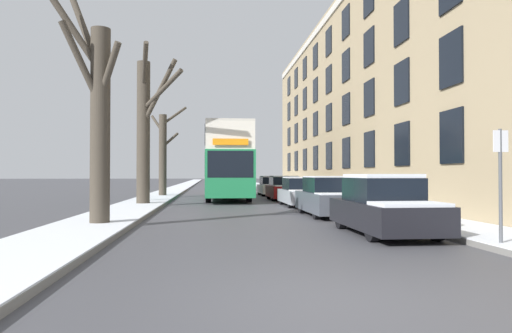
{
  "coord_description": "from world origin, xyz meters",
  "views": [
    {
      "loc": [
        -1.67,
        -5.36,
        1.54
      ],
      "look_at": [
        0.62,
        17.43,
        1.93
      ],
      "focal_mm": 32.0,
      "sensor_mm": 36.0,
      "label": 1
    }
  ],
  "objects_px": {
    "bare_tree_left_0": "(97,113)",
    "pedestrian_left_sidewalk": "(141,187)",
    "parked_car_3": "(284,189)",
    "double_decker_bus": "(227,159)",
    "parked_car_4": "(271,186)",
    "street_sign_post": "(501,180)",
    "parked_car_1": "(330,197)",
    "parked_car_2": "(302,193)",
    "oncoming_van": "(216,176)",
    "bare_tree_left_1": "(145,127)",
    "bare_tree_left_2": "(163,152)",
    "parked_car_0": "(384,207)"
  },
  "relations": [
    {
      "from": "bare_tree_left_0",
      "to": "pedestrian_left_sidewalk",
      "type": "distance_m",
      "value": 11.39
    },
    {
      "from": "parked_car_3",
      "to": "double_decker_bus",
      "type": "bearing_deg",
      "value": 160.27
    },
    {
      "from": "parked_car_4",
      "to": "pedestrian_left_sidewalk",
      "type": "xyz_separation_m",
      "value": [
        -8.1,
        -8.41,
        0.22
      ]
    },
    {
      "from": "street_sign_post",
      "to": "parked_car_1",
      "type": "bearing_deg",
      "value": 99.91
    },
    {
      "from": "parked_car_2",
      "to": "pedestrian_left_sidewalk",
      "type": "relative_size",
      "value": 2.62
    },
    {
      "from": "parked_car_3",
      "to": "bare_tree_left_0",
      "type": "bearing_deg",
      "value": -119.07
    },
    {
      "from": "bare_tree_left_0",
      "to": "oncoming_van",
      "type": "relative_size",
      "value": 1.39
    },
    {
      "from": "parked_car_2",
      "to": "street_sign_post",
      "type": "bearing_deg",
      "value": -83.99
    },
    {
      "from": "double_decker_bus",
      "to": "bare_tree_left_1",
      "type": "bearing_deg",
      "value": -123.2
    },
    {
      "from": "parked_car_1",
      "to": "parked_car_2",
      "type": "bearing_deg",
      "value": 90.0
    },
    {
      "from": "parked_car_3",
      "to": "bare_tree_left_1",
      "type": "bearing_deg",
      "value": -146.19
    },
    {
      "from": "parked_car_1",
      "to": "parked_car_3",
      "type": "xyz_separation_m",
      "value": [
        0.0,
        10.64,
        -0.01
      ]
    },
    {
      "from": "parked_car_1",
      "to": "street_sign_post",
      "type": "height_order",
      "value": "street_sign_post"
    },
    {
      "from": "bare_tree_left_2",
      "to": "parked_car_1",
      "type": "xyz_separation_m",
      "value": [
        7.55,
        -14.12,
        -2.32
      ]
    },
    {
      "from": "bare_tree_left_2",
      "to": "parked_car_0",
      "type": "xyz_separation_m",
      "value": [
        7.55,
        -19.36,
        -2.3
      ]
    },
    {
      "from": "parked_car_0",
      "to": "parked_car_1",
      "type": "distance_m",
      "value": 5.23
    },
    {
      "from": "parked_car_2",
      "to": "pedestrian_left_sidewalk",
      "type": "bearing_deg",
      "value": 161.45
    },
    {
      "from": "bare_tree_left_0",
      "to": "bare_tree_left_2",
      "type": "relative_size",
      "value": 1.13
    },
    {
      "from": "parked_car_3",
      "to": "parked_car_4",
      "type": "height_order",
      "value": "parked_car_3"
    },
    {
      "from": "parked_car_0",
      "to": "pedestrian_left_sidewalk",
      "type": "bearing_deg",
      "value": 121.54
    },
    {
      "from": "parked_car_3",
      "to": "parked_car_2",
      "type": "bearing_deg",
      "value": -90.0
    },
    {
      "from": "parked_car_1",
      "to": "street_sign_post",
      "type": "relative_size",
      "value": 1.72
    },
    {
      "from": "parked_car_0",
      "to": "street_sign_post",
      "type": "relative_size",
      "value": 1.7
    },
    {
      "from": "parked_car_4",
      "to": "street_sign_post",
      "type": "height_order",
      "value": "street_sign_post"
    },
    {
      "from": "parked_car_1",
      "to": "parked_car_4",
      "type": "height_order",
      "value": "parked_car_1"
    },
    {
      "from": "bare_tree_left_0",
      "to": "parked_car_2",
      "type": "distance_m",
      "value": 11.69
    },
    {
      "from": "bare_tree_left_0",
      "to": "street_sign_post",
      "type": "bearing_deg",
      "value": -27.74
    },
    {
      "from": "double_decker_bus",
      "to": "parked_car_3",
      "type": "xyz_separation_m",
      "value": [
        3.44,
        -1.23,
        -1.8
      ]
    },
    {
      "from": "bare_tree_left_1",
      "to": "pedestrian_left_sidewalk",
      "type": "distance_m",
      "value": 3.8
    },
    {
      "from": "bare_tree_left_0",
      "to": "parked_car_4",
      "type": "height_order",
      "value": "bare_tree_left_0"
    },
    {
      "from": "bare_tree_left_0",
      "to": "parked_car_3",
      "type": "distance_m",
      "value": 16.02
    },
    {
      "from": "double_decker_bus",
      "to": "pedestrian_left_sidewalk",
      "type": "distance_m",
      "value": 6.3
    },
    {
      "from": "parked_car_0",
      "to": "parked_car_4",
      "type": "height_order",
      "value": "parked_car_0"
    },
    {
      "from": "oncoming_van",
      "to": "pedestrian_left_sidewalk",
      "type": "height_order",
      "value": "oncoming_van"
    },
    {
      "from": "bare_tree_left_1",
      "to": "parked_car_1",
      "type": "relative_size",
      "value": 1.76
    },
    {
      "from": "bare_tree_left_0",
      "to": "parked_car_3",
      "type": "relative_size",
      "value": 1.81
    },
    {
      "from": "parked_car_0",
      "to": "parked_car_4",
      "type": "xyz_separation_m",
      "value": [
        -0.0,
        21.6,
        -0.05
      ]
    },
    {
      "from": "bare_tree_left_1",
      "to": "parked_car_3",
      "type": "relative_size",
      "value": 1.9
    },
    {
      "from": "bare_tree_left_2",
      "to": "parked_car_2",
      "type": "xyz_separation_m",
      "value": [
        7.55,
        -8.88,
        -2.35
      ]
    },
    {
      "from": "street_sign_post",
      "to": "bare_tree_left_0",
      "type": "bearing_deg",
      "value": 152.26
    },
    {
      "from": "double_decker_bus",
      "to": "street_sign_post",
      "type": "distance_m",
      "value": 20.42
    },
    {
      "from": "oncoming_van",
      "to": "street_sign_post",
      "type": "height_order",
      "value": "street_sign_post"
    },
    {
      "from": "bare_tree_left_0",
      "to": "parked_car_4",
      "type": "relative_size",
      "value": 1.69
    },
    {
      "from": "parked_car_2",
      "to": "oncoming_van",
      "type": "distance_m",
      "value": 26.51
    },
    {
      "from": "parked_car_4",
      "to": "double_decker_bus",
      "type": "bearing_deg",
      "value": -127.47
    },
    {
      "from": "parked_car_2",
      "to": "parked_car_4",
      "type": "relative_size",
      "value": 0.99
    },
    {
      "from": "bare_tree_left_0",
      "to": "parked_car_4",
      "type": "xyz_separation_m",
      "value": [
        7.68,
        19.53,
        -2.64
      ]
    },
    {
      "from": "parked_car_4",
      "to": "street_sign_post",
      "type": "distance_m",
      "value": 24.35
    },
    {
      "from": "parked_car_1",
      "to": "oncoming_van",
      "type": "height_order",
      "value": "oncoming_van"
    },
    {
      "from": "parked_car_3",
      "to": "street_sign_post",
      "type": "relative_size",
      "value": 1.6
    }
  ]
}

